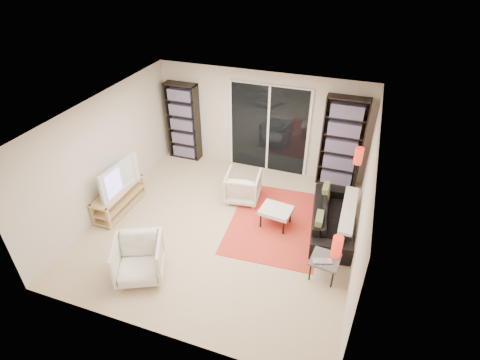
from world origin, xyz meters
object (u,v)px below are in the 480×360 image
(tv_stand, at_px, (119,199))
(floor_lamp, at_px, (357,162))
(bookshelf_left, at_px, (183,122))
(armchair_back, at_px, (243,186))
(bookshelf_right, at_px, (342,143))
(armchair_front, at_px, (139,259))
(ottoman, at_px, (276,211))
(side_table, at_px, (325,261))
(sofa, at_px, (332,218))

(tv_stand, distance_m, floor_lamp, 4.98)
(bookshelf_left, height_order, armchair_back, bookshelf_left)
(bookshelf_left, bearing_deg, armchair_back, -32.72)
(bookshelf_right, height_order, armchair_front, bookshelf_right)
(bookshelf_right, xyz_separation_m, armchair_back, (-1.84, -1.29, -0.72))
(ottoman, bearing_deg, side_table, -42.76)
(armchair_back, relative_size, side_table, 1.43)
(tv_stand, height_order, side_table, tv_stand)
(tv_stand, xyz_separation_m, armchair_back, (2.32, 1.18, 0.07))
(bookshelf_left, bearing_deg, tv_stand, -97.21)
(tv_stand, height_order, armchair_back, armchair_back)
(sofa, bearing_deg, floor_lamp, -20.59)
(bookshelf_right, bearing_deg, side_table, -86.86)
(sofa, height_order, side_table, sofa)
(bookshelf_right, xyz_separation_m, floor_lamp, (0.39, -0.60, -0.06))
(floor_lamp, bearing_deg, bookshelf_right, 122.94)
(tv_stand, relative_size, armchair_back, 1.85)
(bookshelf_right, xyz_separation_m, armchair_front, (-2.77, -3.93, -0.69))
(bookshelf_left, bearing_deg, floor_lamp, -8.01)
(sofa, bearing_deg, bookshelf_right, -2.60)
(armchair_front, xyz_separation_m, floor_lamp, (3.16, 3.33, 0.63))
(bookshelf_left, bearing_deg, ottoman, -33.32)
(side_table, bearing_deg, ottoman, 137.24)
(bookshelf_right, distance_m, floor_lamp, 0.71)
(armchair_front, height_order, side_table, armchair_front)
(armchair_back, xyz_separation_m, floor_lamp, (2.23, 0.70, 0.66))
(armchair_back, bearing_deg, armchair_front, 62.96)
(armchair_front, height_order, ottoman, armchair_front)
(armchair_back, bearing_deg, sofa, 161.45)
(bookshelf_right, relative_size, ottoman, 3.23)
(bookshelf_left, relative_size, armchair_back, 2.68)
(bookshelf_left, height_order, tv_stand, bookshelf_left)
(bookshelf_right, height_order, side_table, bookshelf_right)
(armchair_back, bearing_deg, bookshelf_right, -152.46)
(tv_stand, xyz_separation_m, armchair_front, (1.39, -1.45, 0.10))
(armchair_front, bearing_deg, tv_stand, 108.81)
(bookshelf_left, bearing_deg, bookshelf_right, -0.00)
(bookshelf_left, bearing_deg, side_table, -36.17)
(tv_stand, distance_m, armchair_back, 2.61)
(tv_stand, height_order, ottoman, tv_stand)
(sofa, relative_size, armchair_front, 2.41)
(armchair_front, height_order, floor_lamp, floor_lamp)
(armchair_back, distance_m, armchair_front, 2.80)
(armchair_front, distance_m, floor_lamp, 4.63)
(bookshelf_right, bearing_deg, bookshelf_left, 180.00)
(bookshelf_right, relative_size, sofa, 1.09)
(armchair_back, distance_m, side_table, 2.59)
(floor_lamp, bearing_deg, side_table, -95.52)
(bookshelf_right, bearing_deg, tv_stand, -149.26)
(armchair_front, relative_size, side_table, 1.56)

